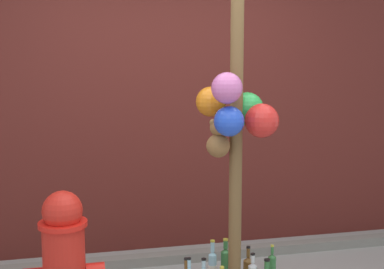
% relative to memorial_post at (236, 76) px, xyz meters
% --- Properties ---
extents(building_wall, '(10.00, 0.20, 3.34)m').
position_rel_memorial_post_xyz_m(building_wall, '(-0.23, 1.37, 0.09)').
color(building_wall, '#561E19').
rests_on(building_wall, ground_plane).
extents(curb_strip, '(8.00, 0.12, 0.08)m').
position_rel_memorial_post_xyz_m(curb_strip, '(-0.23, 0.90, -1.54)').
color(curb_strip, slate).
rests_on(curb_strip, ground_plane).
extents(memorial_post, '(0.49, 0.50, 2.92)m').
position_rel_memorial_post_xyz_m(memorial_post, '(0.00, 0.00, 0.00)').
color(memorial_post, brown).
rests_on(memorial_post, ground_plane).
extents(fire_hydrant, '(0.48, 0.29, 0.90)m').
position_rel_memorial_post_xyz_m(fire_hydrant, '(-1.11, -0.06, -1.12)').
color(fire_hydrant, red).
rests_on(fire_hydrant, ground_plane).
extents(bottle_7, '(0.07, 0.07, 0.38)m').
position_rel_memorial_post_xyz_m(bottle_7, '(0.03, 0.31, -1.41)').
color(bottle_7, '#337038').
rests_on(bottle_7, ground_plane).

